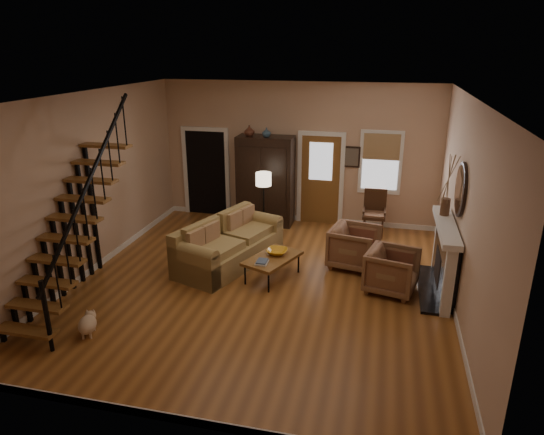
% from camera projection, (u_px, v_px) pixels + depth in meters
% --- Properties ---
extents(room, '(7.00, 7.33, 3.30)m').
position_uv_depth(room, '(263.00, 177.00, 9.89)').
color(room, '#9B5B27').
rests_on(room, ground).
extents(staircase, '(0.94, 2.80, 3.20)m').
position_uv_depth(staircase, '(68.00, 212.00, 7.55)').
color(staircase, brown).
rests_on(staircase, ground).
extents(fireplace, '(0.33, 1.95, 2.30)m').
position_uv_depth(fireplace, '(447.00, 252.00, 8.22)').
color(fireplace, black).
rests_on(fireplace, ground).
extents(armoire, '(1.30, 0.60, 2.10)m').
position_uv_depth(armoire, '(266.00, 181.00, 11.37)').
color(armoire, black).
rests_on(armoire, ground).
extents(vase_a, '(0.24, 0.24, 0.25)m').
position_uv_depth(vase_a, '(249.00, 131.00, 10.96)').
color(vase_a, '#4C2619').
rests_on(vase_a, armoire).
extents(vase_b, '(0.20, 0.20, 0.21)m').
position_uv_depth(vase_b, '(266.00, 132.00, 10.88)').
color(vase_b, '#334C60').
rests_on(vase_b, armoire).
extents(sofa, '(1.73, 2.55, 0.88)m').
position_uv_depth(sofa, '(229.00, 243.00, 9.39)').
color(sofa, '#9F8148').
rests_on(sofa, ground).
extents(coffee_table, '(1.02, 1.27, 0.43)m').
position_uv_depth(coffee_table, '(272.00, 268.00, 8.86)').
color(coffee_table, brown).
rests_on(coffee_table, ground).
extents(bowl, '(0.38, 0.38, 0.09)m').
position_uv_depth(bowl, '(277.00, 252.00, 8.90)').
color(bowl, orange).
rests_on(bowl, coffee_table).
extents(books, '(0.20, 0.28, 0.05)m').
position_uv_depth(books, '(262.00, 262.00, 8.53)').
color(books, beige).
rests_on(books, coffee_table).
extents(armchair_left, '(1.01, 0.99, 0.76)m').
position_uv_depth(armchair_left, '(392.00, 271.00, 8.34)').
color(armchair_left, brown).
rests_on(armchair_left, ground).
extents(armchair_right, '(1.04, 1.02, 0.81)m').
position_uv_depth(armchair_right, '(354.00, 247.00, 9.28)').
color(armchair_right, brown).
rests_on(armchair_right, ground).
extents(floor_lamp, '(0.42, 0.42, 1.48)m').
position_uv_depth(floor_lamp, '(264.00, 205.00, 10.62)').
color(floor_lamp, black).
rests_on(floor_lamp, ground).
extents(side_chair, '(0.54, 0.54, 1.02)m').
position_uv_depth(side_chair, '(374.00, 213.00, 10.82)').
color(side_chair, '#3E2413').
rests_on(side_chair, ground).
extents(dog, '(0.38, 0.49, 0.31)m').
position_uv_depth(dog, '(88.00, 326.00, 7.13)').
color(dog, beige).
rests_on(dog, ground).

